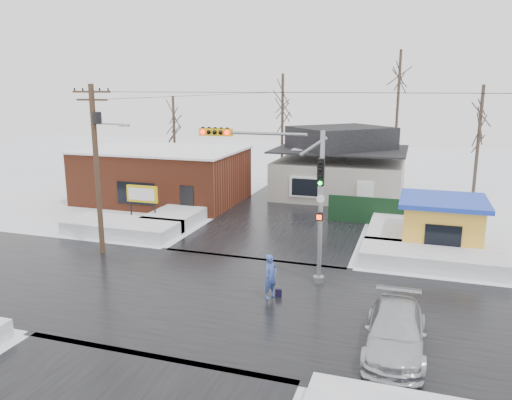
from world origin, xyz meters
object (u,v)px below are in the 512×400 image
(marquee_sign, at_px, (142,195))
(utility_pole, at_px, (97,160))
(pedestrian, at_px, (271,277))
(car, at_px, (395,332))
(traffic_signal, at_px, (287,184))
(kiosk, at_px, (442,223))

(marquee_sign, bearing_deg, utility_pole, -79.87)
(pedestrian, bearing_deg, car, -95.20)
(traffic_signal, relative_size, marquee_sign, 2.75)
(traffic_signal, height_order, utility_pole, utility_pole)
(kiosk, bearing_deg, utility_pole, -159.56)
(marquee_sign, xyz_separation_m, kiosk, (18.50, 0.50, -0.46))
(kiosk, bearing_deg, pedestrian, -127.29)
(traffic_signal, relative_size, kiosk, 1.52)
(marquee_sign, bearing_deg, car, -35.21)
(traffic_signal, bearing_deg, kiosk, 44.84)
(utility_pole, bearing_deg, kiosk, 20.44)
(car, bearing_deg, pedestrian, 150.53)
(traffic_signal, height_order, marquee_sign, traffic_signal)
(kiosk, relative_size, pedestrian, 2.38)
(traffic_signal, height_order, car, traffic_signal)
(kiosk, bearing_deg, marquee_sign, -178.45)
(traffic_signal, xyz_separation_m, pedestrian, (-0.06, -2.33, -3.57))
(marquee_sign, xyz_separation_m, pedestrian, (11.38, -8.86, -0.95))
(kiosk, relative_size, car, 0.94)
(pedestrian, bearing_deg, traffic_signal, 22.15)
(traffic_signal, distance_m, utility_pole, 10.39)
(traffic_signal, height_order, pedestrian, traffic_signal)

